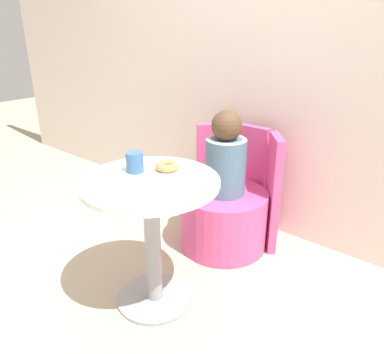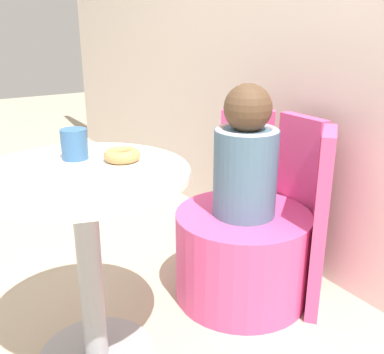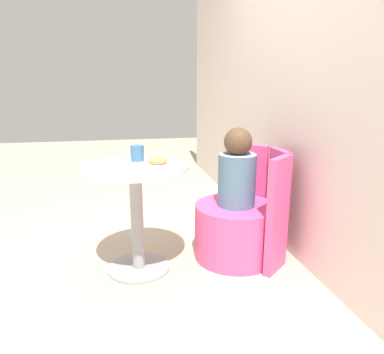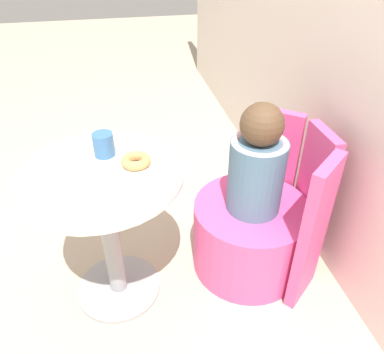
{
  "view_description": "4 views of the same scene",
  "coord_description": "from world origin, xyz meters",
  "views": [
    {
      "loc": [
        1.24,
        -1.08,
        1.38
      ],
      "look_at": [
        0.07,
        0.31,
        0.62
      ],
      "focal_mm": 35.0,
      "sensor_mm": 36.0,
      "label": 1
    },
    {
      "loc": [
        1.32,
        -0.39,
        1.13
      ],
      "look_at": [
        0.06,
        0.41,
        0.61
      ],
      "focal_mm": 42.0,
      "sensor_mm": 36.0,
      "label": 2
    },
    {
      "loc": [
        2.11,
        -0.06,
        1.15
      ],
      "look_at": [
        -0.0,
        0.39,
        0.59
      ],
      "focal_mm": 32.0,
      "sensor_mm": 36.0,
      "label": 3
    },
    {
      "loc": [
        1.3,
        0.12,
        1.52
      ],
      "look_at": [
        -0.0,
        0.4,
        0.58
      ],
      "focal_mm": 35.0,
      "sensor_mm": 36.0,
      "label": 4
    }
  ],
  "objects": [
    {
      "name": "ground_plane",
      "position": [
        0.0,
        0.0,
        0.0
      ],
      "size": [
        12.0,
        12.0,
        0.0
      ],
      "primitive_type": "plane",
      "color": "#B7A88E"
    },
    {
      "name": "back_wall",
      "position": [
        0.0,
        1.13,
        1.2
      ],
      "size": [
        6.0,
        0.06,
        2.4
      ],
      "color": "silver",
      "rests_on": "ground_plane"
    },
    {
      "name": "round_table",
      "position": [
        0.05,
        0.02,
        0.5
      ],
      "size": [
        0.66,
        0.66,
        0.7
      ],
      "color": "#99999E",
      "rests_on": "ground_plane"
    },
    {
      "name": "tub_chair",
      "position": [
        0.02,
        0.69,
        0.19
      ],
      "size": [
        0.56,
        0.56,
        0.38
      ],
      "color": "#E54C8C",
      "rests_on": "ground_plane"
    },
    {
      "name": "booth_backrest",
      "position": [
        0.02,
        0.92,
        0.38
      ],
      "size": [
        0.66,
        0.24,
        0.75
      ],
      "color": "#E54C8C",
      "rests_on": "ground_plane"
    },
    {
      "name": "child_figure",
      "position": [
        0.02,
        0.69,
        0.62
      ],
      "size": [
        0.25,
        0.25,
        0.53
      ],
      "color": "slate",
      "rests_on": "tub_chair"
    },
    {
      "name": "donut",
      "position": [
        0.03,
        0.17,
        0.72
      ],
      "size": [
        0.12,
        0.12,
        0.04
      ],
      "color": "tan",
      "rests_on": "round_table"
    },
    {
      "name": "cup",
      "position": [
        -0.08,
        0.05,
        0.75
      ],
      "size": [
        0.09,
        0.09,
        0.1
      ],
      "color": "#386699",
      "rests_on": "round_table"
    }
  ]
}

